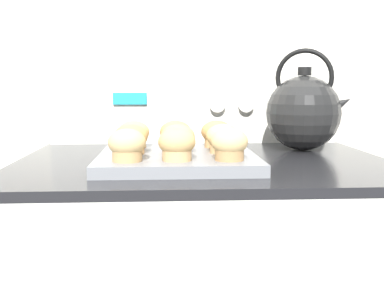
{
  "coord_description": "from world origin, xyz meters",
  "views": [
    {
      "loc": [
        -0.08,
        -0.7,
        1.07
      ],
      "look_at": [
        -0.03,
        0.26,
        0.95
      ],
      "focal_mm": 45.0,
      "sensor_mm": 36.0,
      "label": 1
    }
  ],
  "objects": [
    {
      "name": "muffin_r2_c1",
      "position": [
        -0.06,
        0.35,
        0.96
      ],
      "size": [
        0.07,
        0.07,
        0.06
      ],
      "color": "tan",
      "rests_on": "muffin_pan"
    },
    {
      "name": "muffin_pan",
      "position": [
        -0.06,
        0.26,
        0.92
      ],
      "size": [
        0.31,
        0.31,
        0.02
      ],
      "color": "slate",
      "rests_on": "stove_range"
    },
    {
      "name": "wall_back",
      "position": [
        0.0,
        0.67,
        1.2
      ],
      "size": [
        8.0,
        0.05,
        2.4
      ],
      "color": "silver",
      "rests_on": "ground_plane"
    },
    {
      "name": "muffin_r0_c2",
      "position": [
        0.03,
        0.17,
        0.96
      ],
      "size": [
        0.07,
        0.07,
        0.06
      ],
      "color": "#A37A4C",
      "rests_on": "muffin_pan"
    },
    {
      "name": "muffin_r1_c2",
      "position": [
        0.03,
        0.26,
        0.96
      ],
      "size": [
        0.07,
        0.07,
        0.06
      ],
      "color": "tan",
      "rests_on": "muffin_pan"
    },
    {
      "name": "muffin_r1_c0",
      "position": [
        -0.15,
        0.26,
        0.96
      ],
      "size": [
        0.07,
        0.07,
        0.06
      ],
      "color": "tan",
      "rests_on": "muffin_pan"
    },
    {
      "name": "muffin_r0_c0",
      "position": [
        -0.15,
        0.16,
        0.96
      ],
      "size": [
        0.07,
        0.07,
        0.06
      ],
      "color": "tan",
      "rests_on": "muffin_pan"
    },
    {
      "name": "tea_kettle",
      "position": [
        0.26,
        0.45,
        1.0
      ],
      "size": [
        0.21,
        0.18,
        0.25
      ],
      "color": "black",
      "rests_on": "stove_range"
    },
    {
      "name": "control_panel",
      "position": [
        0.0,
        0.62,
        1.01
      ],
      "size": [
        0.78,
        0.07,
        0.21
      ],
      "color": "silver",
      "rests_on": "stove_range"
    },
    {
      "name": "muffin_r1_c1",
      "position": [
        -0.06,
        0.25,
        0.96
      ],
      "size": [
        0.07,
        0.07,
        0.06
      ],
      "color": "olive",
      "rests_on": "muffin_pan"
    },
    {
      "name": "muffin_r2_c0",
      "position": [
        -0.15,
        0.35,
        0.96
      ],
      "size": [
        0.07,
        0.07,
        0.06
      ],
      "color": "#A37A4C",
      "rests_on": "muffin_pan"
    },
    {
      "name": "muffin_r2_c2",
      "position": [
        0.03,
        0.35,
        0.96
      ],
      "size": [
        0.07,
        0.07,
        0.06
      ],
      "color": "tan",
      "rests_on": "muffin_pan"
    },
    {
      "name": "muffin_r0_c1",
      "position": [
        -0.06,
        0.17,
        0.96
      ],
      "size": [
        0.07,
        0.07,
        0.06
      ],
      "color": "tan",
      "rests_on": "muffin_pan"
    }
  ]
}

